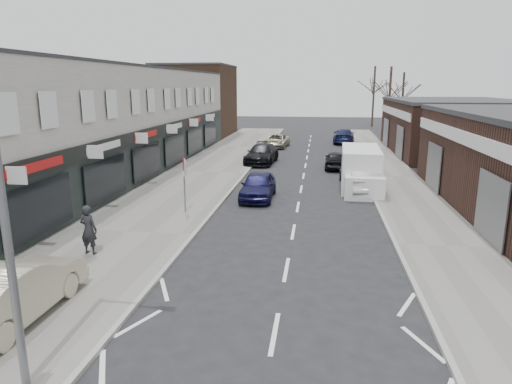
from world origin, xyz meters
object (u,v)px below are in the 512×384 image
(street_lamp, at_px, (6,162))
(parked_car_left_a, at_px, (258,185))
(pedestrian, at_px, (89,230))
(parked_car_left_c, at_px, (277,141))
(parked_car_right_c, at_px, (344,136))
(parked_car_left_b, at_px, (262,154))
(sedan_on_pavement, at_px, (13,291))
(parked_car_right_b, at_px, (336,160))
(warning_sign, at_px, (185,168))
(white_van, at_px, (360,170))
(parked_car_right_a, at_px, (362,177))

(street_lamp, distance_m, parked_car_left_a, 16.88)
(pedestrian, distance_m, parked_car_left_c, 30.07)
(parked_car_left_c, relative_size, parked_car_right_c, 0.87)
(parked_car_left_b, bearing_deg, parked_car_left_c, 92.73)
(parked_car_left_b, bearing_deg, pedestrian, -95.43)
(sedan_on_pavement, distance_m, parked_car_right_b, 25.02)
(warning_sign, bearing_deg, street_lamp, -87.16)
(white_van, xyz_separation_m, parked_car_right_a, (0.04, -0.79, -0.30))
(warning_sign, distance_m, parked_car_right_b, 15.05)
(warning_sign, bearing_deg, white_van, 38.07)
(sedan_on_pavement, relative_size, parked_car_right_a, 0.94)
(sedan_on_pavement, xyz_separation_m, parked_car_right_b, (8.80, 23.42, -0.23))
(pedestrian, xyz_separation_m, parked_car_right_a, (10.40, 11.71, -0.20))
(white_van, bearing_deg, warning_sign, -139.57)
(sedan_on_pavement, relative_size, parked_car_right_b, 1.21)
(parked_car_left_b, height_order, parked_car_left_c, parked_car_left_b)
(pedestrian, height_order, parked_car_right_a, pedestrian)
(warning_sign, relative_size, parked_car_right_a, 0.55)
(sedan_on_pavement, xyz_separation_m, parked_car_left_c, (3.48, 34.40, -0.25))
(warning_sign, distance_m, parked_car_right_a, 10.53)
(white_van, distance_m, parked_car_right_c, 21.56)
(parked_car_left_c, height_order, parked_car_right_c, parked_car_right_c)
(warning_sign, relative_size, parked_car_right_b, 0.71)
(white_van, relative_size, parked_car_left_a, 1.48)
(parked_car_left_b, xyz_separation_m, parked_car_left_c, (0.28, 9.39, -0.11))
(pedestrian, relative_size, parked_car_right_a, 0.36)
(street_lamp, distance_m, pedestrian, 8.24)
(parked_car_right_b, bearing_deg, white_van, 102.53)
(white_van, relative_size, sedan_on_pavement, 1.33)
(street_lamp, bearing_deg, pedestrian, 109.14)
(warning_sign, xyz_separation_m, parked_car_right_c, (8.66, 28.26, -1.45))
(white_van, relative_size, parked_car_left_b, 1.21)
(street_lamp, distance_m, parked_car_right_b, 26.99)
(parked_car_left_a, height_order, parked_car_right_b, parked_car_left_a)
(parked_car_left_c, bearing_deg, parked_car_left_a, -82.71)
(sedan_on_pavement, bearing_deg, parked_car_left_c, -95.45)
(pedestrian, relative_size, parked_car_left_b, 0.35)
(sedan_on_pavement, height_order, pedestrian, pedestrian)
(street_lamp, distance_m, parked_car_right_c, 42.02)
(pedestrian, relative_size, parked_car_left_a, 0.43)
(street_lamp, height_order, white_van, street_lamp)
(street_lamp, xyz_separation_m, parked_car_left_c, (1.40, 36.82, -3.99))
(parked_car_left_b, bearing_deg, parked_car_right_c, 67.59)
(parked_car_right_c, bearing_deg, parked_car_right_b, 88.64)
(parked_car_right_c, bearing_deg, warning_sign, 76.49)
(street_lamp, height_order, parked_car_left_b, street_lamp)
(parked_car_left_b, relative_size, parked_car_left_c, 1.12)
(sedan_on_pavement, distance_m, parked_car_left_a, 14.52)
(white_van, xyz_separation_m, pedestrian, (-10.35, -12.50, -0.11))
(parked_car_left_c, relative_size, parked_car_right_b, 1.19)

